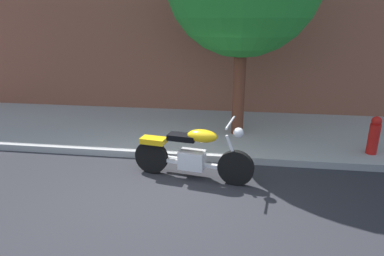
% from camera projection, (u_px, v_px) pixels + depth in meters
% --- Properties ---
extents(ground_plane, '(60.00, 60.00, 0.00)m').
position_uv_depth(ground_plane, '(161.00, 196.00, 5.17)').
color(ground_plane, '#28282D').
extents(sidewalk, '(19.36, 3.39, 0.14)m').
position_uv_depth(sidewalk, '(189.00, 130.00, 8.04)').
color(sidewalk, '#A2A2A2').
rests_on(sidewalk, ground).
extents(motorcycle, '(2.14, 0.76, 1.11)m').
position_uv_depth(motorcycle, '(192.00, 154.00, 5.61)').
color(motorcycle, black).
rests_on(motorcycle, ground).
extents(fire_hydrant, '(0.20, 0.20, 0.91)m').
position_uv_depth(fire_hydrant, '(373.00, 138.00, 6.36)').
color(fire_hydrant, red).
rests_on(fire_hydrant, ground).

